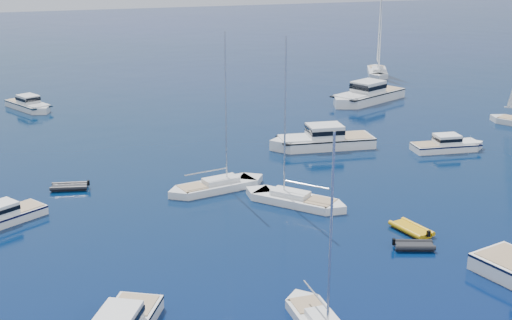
{
  "coord_description": "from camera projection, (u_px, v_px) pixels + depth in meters",
  "views": [
    {
      "loc": [
        -17.06,
        -31.24,
        20.68
      ],
      "look_at": [
        1.59,
        23.81,
        2.2
      ],
      "focal_mm": 48.02,
      "sensor_mm": 36.0,
      "label": 1
    }
  ],
  "objects": [
    {
      "name": "sailboat_mid_r",
      "position": [
        294.0,
        203.0,
        56.88
      ],
      "size": [
        8.34,
        9.02,
        14.36
      ],
      "primitive_type": null,
      "rotation": [
        0.0,
        0.0,
        0.72
      ],
      "color": "white",
      "rests_on": "ground"
    },
    {
      "name": "motor_cruiser_distant",
      "position": [
        366.0,
        102.0,
        93.36
      ],
      "size": [
        14.13,
        9.67,
        3.59
      ],
      "primitive_type": null,
      "rotation": [
        0.0,
        0.0,
        2.02
      ],
      "color": "white",
      "rests_on": "ground"
    },
    {
      "name": "motor_cruiser_centre",
      "position": [
        322.0,
        147.0,
        72.5
      ],
      "size": [
        12.3,
        5.01,
        3.14
      ],
      "primitive_type": null,
      "rotation": [
        0.0,
        0.0,
        1.46
      ],
      "color": "white",
      "rests_on": "ground"
    },
    {
      "name": "tender_yellow",
      "position": [
        411.0,
        232.0,
        51.31
      ],
      "size": [
        2.63,
        3.87,
        0.95
      ],
      "primitive_type": null,
      "rotation": [
        0.0,
        0.0,
        0.2
      ],
      "color": "#D89C0C",
      "rests_on": "ground"
    },
    {
      "name": "tender_grey_far",
      "position": [
        70.0,
        189.0,
        60.19
      ],
      "size": [
        3.64,
        2.51,
        0.95
      ],
      "primitive_type": null,
      "rotation": [
        0.0,
        0.0,
        1.36
      ],
      "color": "black",
      "rests_on": "ground"
    },
    {
      "name": "sailboat_centre",
      "position": [
        217.0,
        190.0,
        60.07
      ],
      "size": [
        10.03,
        4.43,
        14.29
      ],
      "primitive_type": null,
      "rotation": [
        0.0,
        0.0,
        4.92
      ],
      "color": "silver",
      "rests_on": "ground"
    },
    {
      "name": "motor_cruiser_far_r",
      "position": [
        447.0,
        150.0,
        71.46
      ],
      "size": [
        8.56,
        3.52,
        2.18
      ],
      "primitive_type": null,
      "rotation": [
        0.0,
        0.0,
        4.59
      ],
      "color": "white",
      "rests_on": "ground"
    },
    {
      "name": "tender_grey_near",
      "position": [
        414.0,
        249.0,
        48.49
      ],
      "size": [
        3.32,
        2.56,
        0.95
      ],
      "primitive_type": null,
      "rotation": [
        0.0,
        0.0,
        4.37
      ],
      "color": "black",
      "rests_on": "ground"
    },
    {
      "name": "sailboat_sails_far",
      "position": [
        377.0,
        74.0,
        112.86
      ],
      "size": [
        7.51,
        11.56,
        16.73
      ],
      "primitive_type": null,
      "rotation": [
        0.0,
        0.0,
        2.7
      ],
      "color": "silver",
      "rests_on": "ground"
    },
    {
      "name": "motor_cruiser_horizon",
      "position": [
        30.0,
        109.0,
        89.05
      ],
      "size": [
        6.56,
        9.33,
        2.38
      ],
      "primitive_type": null,
      "rotation": [
        0.0,
        0.0,
        3.61
      ],
      "color": "silver",
      "rests_on": "ground"
    },
    {
      "name": "ground",
      "position": [
        362.0,
        316.0,
        39.68
      ],
      "size": [
        400.0,
        400.0,
        0.0
      ],
      "primitive_type": "plane",
      "color": "#071147",
      "rests_on": "ground"
    }
  ]
}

